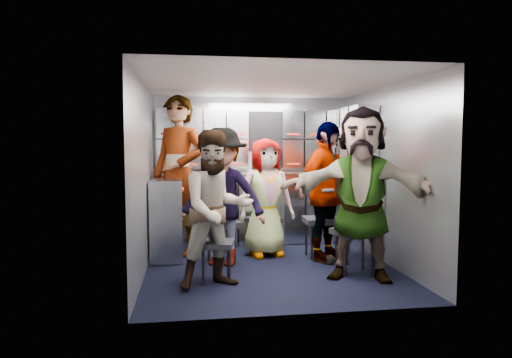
{
  "coord_description": "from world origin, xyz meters",
  "views": [
    {
      "loc": [
        -0.9,
        -5.11,
        1.41
      ],
      "look_at": [
        -0.11,
        0.35,
        1.0
      ],
      "focal_mm": 32.0,
      "sensor_mm": 36.0,
      "label": 1
    }
  ],
  "objects": [
    {
      "name": "jump_seat_center",
      "position": [
        0.05,
        0.74,
        0.4
      ],
      "size": [
        0.5,
        0.48,
        0.46
      ],
      "rotation": [
        0.0,
        0.0,
        0.39
      ],
      "color": "black",
      "rests_on": "ground"
    },
    {
      "name": "attendant_arc_c",
      "position": [
        0.05,
        0.56,
        0.75
      ],
      "size": [
        0.81,
        0.61,
        1.49
      ],
      "primitive_type": "imported",
      "rotation": [
        0.0,
        0.0,
        0.2
      ],
      "color": "black",
      "rests_on": "ground"
    },
    {
      "name": "wall_back",
      "position": [
        0.0,
        1.5,
        1.05
      ],
      "size": [
        2.8,
        0.04,
        2.1
      ],
      "primitive_type": "cube",
      "color": "#9A9EA8",
      "rests_on": "ground"
    },
    {
      "name": "counter",
      "position": [
        0.0,
        1.29,
        1.01
      ],
      "size": [
        2.68,
        0.42,
        0.03
      ],
      "primitive_type": "cube",
      "color": "#B4B7BC",
      "rests_on": "cart_bank_back"
    },
    {
      "name": "attendant_arc_e",
      "position": [
        0.87,
        -0.57,
        0.91
      ],
      "size": [
        1.76,
        1.17,
        1.82
      ],
      "primitive_type": "imported",
      "rotation": [
        0.0,
        0.0,
        -0.41
      ],
      "color": "black",
      "rests_on": "ground"
    },
    {
      "name": "jump_seat_mid_right",
      "position": [
        0.72,
        0.37,
        0.44
      ],
      "size": [
        0.44,
        0.42,
        0.5
      ],
      "rotation": [
        0.0,
        0.0,
        -0.05
      ],
      "color": "black",
      "rests_on": "ground"
    },
    {
      "name": "locker_bank_right",
      "position": [
        1.25,
        0.7,
        1.49
      ],
      "size": [
        0.28,
        1.0,
        0.82
      ],
      "primitive_type": "cube",
      "color": "#9A9FAA",
      "rests_on": "wall_right"
    },
    {
      "name": "coffee_niche",
      "position": [
        0.18,
        1.41,
        1.47
      ],
      "size": [
        0.46,
        0.16,
        0.84
      ],
      "primitive_type": null,
      "color": "black",
      "rests_on": "wall_back"
    },
    {
      "name": "red_latch_strip",
      "position": [
        0.0,
        1.09,
        0.88
      ],
      "size": [
        2.6,
        0.02,
        0.03
      ],
      "primitive_type": "cube",
      "color": "#A81F17",
      "rests_on": "cart_bank_back"
    },
    {
      "name": "floor",
      "position": [
        0.0,
        0.0,
        0.0
      ],
      "size": [
        3.0,
        3.0,
        0.0
      ],
      "primitive_type": "plane",
      "color": "black",
      "rests_on": "ground"
    },
    {
      "name": "bottle_left",
      "position": [
        -0.07,
        1.24,
        1.16
      ],
      "size": [
        0.06,
        0.06,
        0.27
      ],
      "primitive_type": "cylinder",
      "color": "white",
      "rests_on": "counter"
    },
    {
      "name": "cart_bank_left",
      "position": [
        -1.19,
        0.56,
        0.49
      ],
      "size": [
        0.38,
        0.76,
        0.99
      ],
      "primitive_type": "cube",
      "color": "#9A9FAA",
      "rests_on": "ground"
    },
    {
      "name": "right_cabinet",
      "position": [
        1.25,
        0.6,
        0.5
      ],
      "size": [
        0.28,
        1.2,
        1.0
      ],
      "primitive_type": "cube",
      "color": "#9A9FAA",
      "rests_on": "ground"
    },
    {
      "name": "attendant_arc_b",
      "position": [
        -0.53,
        0.18,
        0.8
      ],
      "size": [
        1.18,
        0.93,
        1.61
      ],
      "primitive_type": "imported",
      "rotation": [
        0.0,
        0.0,
        -0.37
      ],
      "color": "black",
      "rests_on": "ground"
    },
    {
      "name": "bottle_right",
      "position": [
        1.04,
        1.24,
        1.15
      ],
      "size": [
        0.07,
        0.07,
        0.23
      ],
      "primitive_type": "cylinder",
      "color": "white",
      "rests_on": "counter"
    },
    {
      "name": "cup_left",
      "position": [
        -1.19,
        1.23,
        1.08
      ],
      "size": [
        0.09,
        0.09,
        0.1
      ],
      "primitive_type": "cylinder",
      "color": "tan",
      "rests_on": "counter"
    },
    {
      "name": "wall_right",
      "position": [
        1.4,
        0.0,
        1.05
      ],
      "size": [
        0.04,
        3.0,
        2.1
      ],
      "primitive_type": "cube",
      "color": "#9A9EA8",
      "rests_on": "ground"
    },
    {
      "name": "attendant_standing",
      "position": [
        -1.05,
        0.8,
        1.02
      ],
      "size": [
        0.89,
        0.83,
        2.05
      ],
      "primitive_type": "imported",
      "rotation": [
        0.0,
        0.0,
        -0.61
      ],
      "color": "black",
      "rests_on": "ground"
    },
    {
      "name": "bottle_mid",
      "position": [
        -0.39,
        1.24,
        1.16
      ],
      "size": [
        0.06,
        0.06,
        0.26
      ],
      "primitive_type": "cylinder",
      "color": "white",
      "rests_on": "counter"
    },
    {
      "name": "jump_seat_near_left",
      "position": [
        -0.65,
        -0.48,
        0.37
      ],
      "size": [
        0.41,
        0.4,
        0.42
      ],
      "rotation": [
        0.0,
        0.0,
        -0.18
      ],
      "color": "black",
      "rests_on": "ground"
    },
    {
      "name": "cup_right",
      "position": [
        0.98,
        1.23,
        1.09
      ],
      "size": [
        0.08,
        0.08,
        0.11
      ],
      "primitive_type": "cylinder",
      "color": "tan",
      "rests_on": "counter"
    },
    {
      "name": "jump_seat_near_right",
      "position": [
        0.87,
        -0.39,
        0.43
      ],
      "size": [
        0.49,
        0.48,
        0.49
      ],
      "rotation": [
        0.0,
        0.0,
        0.24
      ],
      "color": "black",
      "rests_on": "ground"
    },
    {
      "name": "ceiling",
      "position": [
        0.0,
        0.0,
        2.1
      ],
      "size": [
        2.8,
        3.0,
        0.02
      ],
      "primitive_type": "cube",
      "color": "silver",
      "rests_on": "wall_back"
    },
    {
      "name": "jump_seat_mid_left",
      "position": [
        -0.53,
        0.36,
        0.43
      ],
      "size": [
        0.5,
        0.48,
        0.49
      ],
      "rotation": [
        0.0,
        0.0,
        0.27
      ],
      "color": "black",
      "rests_on": "ground"
    },
    {
      "name": "attendant_arc_d",
      "position": [
        0.72,
        0.19,
        0.85
      ],
      "size": [
        1.02,
        0.95,
        1.69
      ],
      "primitive_type": "imported",
      "rotation": [
        0.0,
        0.0,
        0.7
      ],
      "color": "black",
      "rests_on": "ground"
    },
    {
      "name": "locker_bank_back",
      "position": [
        0.0,
        1.35,
        1.49
      ],
      "size": [
        2.68,
        0.28,
        0.82
      ],
      "primitive_type": "cube",
      "color": "#9A9FAA",
      "rests_on": "wall_back"
    },
    {
      "name": "cart_bank_back",
      "position": [
        0.0,
        1.29,
        0.49
      ],
      "size": [
        2.68,
        0.38,
        0.99
      ],
      "primitive_type": "cube",
      "color": "#9A9FAA",
      "rests_on": "ground"
    },
    {
      "name": "attendant_arc_a",
      "position": [
        -0.65,
        -0.66,
        0.78
      ],
      "size": [
        0.9,
        0.79,
        1.56
      ],
      "primitive_type": "imported",
      "rotation": [
        0.0,
        0.0,
        0.31
      ],
      "color": "black",
      "rests_on": "ground"
    },
    {
      "name": "wall_left",
      "position": [
        -1.4,
        0.0,
        1.05
      ],
      "size": [
        0.04,
        3.0,
        2.1
      ],
      "primitive_type": "cube",
      "color": "#9A9EA8",
      "rests_on": "ground"
    }
  ]
}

